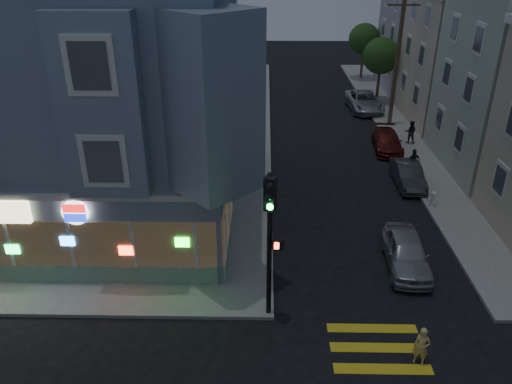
{
  "coord_description": "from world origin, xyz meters",
  "views": [
    {
      "loc": [
        2.62,
        -12.17,
        12.35
      ],
      "look_at": [
        2.26,
        6.5,
        2.99
      ],
      "focal_mm": 35.0,
      "sensor_mm": 36.0,
      "label": 1
    }
  ],
  "objects_px": {
    "utility_pole": "(397,61)",
    "street_tree_far": "(364,39)",
    "pedestrian_a": "(411,132)",
    "fire_hydrant": "(433,198)",
    "street_tree_near": "(381,56)",
    "parked_car_b": "(408,175)",
    "pedestrian_b": "(413,161)",
    "parked_car_c": "(387,141)",
    "parked_car_d": "(364,101)",
    "traffic_signal": "(270,225)",
    "running_child": "(422,346)",
    "parked_car_a": "(406,252)"
  },
  "relations": [
    {
      "from": "street_tree_far",
      "to": "pedestrian_a",
      "type": "height_order",
      "value": "street_tree_far"
    },
    {
      "from": "traffic_signal",
      "to": "street_tree_near",
      "type": "bearing_deg",
      "value": 92.25
    },
    {
      "from": "parked_car_a",
      "to": "parked_car_d",
      "type": "distance_m",
      "value": 22.33
    },
    {
      "from": "parked_car_b",
      "to": "traffic_signal",
      "type": "height_order",
      "value": "traffic_signal"
    },
    {
      "from": "street_tree_near",
      "to": "parked_car_c",
      "type": "xyz_separation_m",
      "value": [
        -1.5,
        -11.12,
        -3.32
      ]
    },
    {
      "from": "parked_car_c",
      "to": "parked_car_d",
      "type": "relative_size",
      "value": 0.8
    },
    {
      "from": "parked_car_b",
      "to": "parked_car_c",
      "type": "xyz_separation_m",
      "value": [
        0.0,
        5.36,
        -0.02
      ]
    },
    {
      "from": "street_tree_far",
      "to": "parked_car_a",
      "type": "relative_size",
      "value": 1.28
    },
    {
      "from": "street_tree_far",
      "to": "running_child",
      "type": "relative_size",
      "value": 3.8
    },
    {
      "from": "street_tree_near",
      "to": "traffic_signal",
      "type": "xyz_separation_m",
      "value": [
        -9.38,
        -27.84,
        0.02
      ]
    },
    {
      "from": "parked_car_b",
      "to": "parked_car_c",
      "type": "bearing_deg",
      "value": 90.61
    },
    {
      "from": "parked_car_c",
      "to": "fire_hydrant",
      "type": "bearing_deg",
      "value": -81.38
    },
    {
      "from": "parked_car_b",
      "to": "street_tree_near",
      "type": "bearing_deg",
      "value": 85.4
    },
    {
      "from": "parked_car_a",
      "to": "running_child",
      "type": "bearing_deg",
      "value": -95.05
    },
    {
      "from": "running_child",
      "to": "traffic_signal",
      "type": "bearing_deg",
      "value": -179.36
    },
    {
      "from": "parked_car_d",
      "to": "parked_car_b",
      "type": "bearing_deg",
      "value": -93.58
    },
    {
      "from": "fire_hydrant",
      "to": "utility_pole",
      "type": "bearing_deg",
      "value": 86.97
    },
    {
      "from": "fire_hydrant",
      "to": "pedestrian_a",
      "type": "bearing_deg",
      "value": 82.87
    },
    {
      "from": "running_child",
      "to": "parked_car_d",
      "type": "bearing_deg",
      "value": 107.69
    },
    {
      "from": "street_tree_near",
      "to": "parked_car_b",
      "type": "relative_size",
      "value": 1.38
    },
    {
      "from": "running_child",
      "to": "pedestrian_a",
      "type": "relative_size",
      "value": 0.9
    },
    {
      "from": "parked_car_a",
      "to": "traffic_signal",
      "type": "xyz_separation_m",
      "value": [
        -5.78,
        -3.35,
        3.25
      ]
    },
    {
      "from": "street_tree_far",
      "to": "fire_hydrant",
      "type": "height_order",
      "value": "street_tree_far"
    },
    {
      "from": "utility_pole",
      "to": "pedestrian_b",
      "type": "relative_size",
      "value": 5.89
    },
    {
      "from": "pedestrian_b",
      "to": "parked_car_c",
      "type": "bearing_deg",
      "value": -105.33
    },
    {
      "from": "pedestrian_a",
      "to": "pedestrian_b",
      "type": "relative_size",
      "value": 1.01
    },
    {
      "from": "utility_pole",
      "to": "parked_car_b",
      "type": "bearing_deg",
      "value": -97.08
    },
    {
      "from": "utility_pole",
      "to": "street_tree_far",
      "type": "height_order",
      "value": "utility_pole"
    },
    {
      "from": "pedestrian_a",
      "to": "fire_hydrant",
      "type": "bearing_deg",
      "value": 96.55
    },
    {
      "from": "parked_car_d",
      "to": "pedestrian_a",
      "type": "bearing_deg",
      "value": -81.12
    },
    {
      "from": "pedestrian_a",
      "to": "traffic_signal",
      "type": "distance_m",
      "value": 20.38
    },
    {
      "from": "parked_car_b",
      "to": "parked_car_a",
      "type": "bearing_deg",
      "value": -104.07
    },
    {
      "from": "pedestrian_a",
      "to": "fire_hydrant",
      "type": "xyz_separation_m",
      "value": [
        -1.14,
        -9.1,
        -0.35
      ]
    },
    {
      "from": "street_tree_near",
      "to": "pedestrian_a",
      "type": "distance_m",
      "value": 10.57
    },
    {
      "from": "running_child",
      "to": "traffic_signal",
      "type": "height_order",
      "value": "traffic_signal"
    },
    {
      "from": "parked_car_a",
      "to": "street_tree_near",
      "type": "bearing_deg",
      "value": 85.68
    },
    {
      "from": "utility_pole",
      "to": "pedestrian_a",
      "type": "xyz_separation_m",
      "value": [
        0.44,
        -4.13,
        -3.87
      ]
    },
    {
      "from": "street_tree_near",
      "to": "pedestrian_a",
      "type": "bearing_deg",
      "value": -88.65
    },
    {
      "from": "utility_pole",
      "to": "parked_car_a",
      "type": "xyz_separation_m",
      "value": [
        -3.4,
        -18.49,
        -4.09
      ]
    },
    {
      "from": "street_tree_near",
      "to": "running_child",
      "type": "height_order",
      "value": "street_tree_near"
    },
    {
      "from": "traffic_signal",
      "to": "parked_car_d",
      "type": "bearing_deg",
      "value": 93.75
    },
    {
      "from": "traffic_signal",
      "to": "fire_hydrant",
      "type": "bearing_deg",
      "value": 66.33
    },
    {
      "from": "fire_hydrant",
      "to": "running_child",
      "type": "bearing_deg",
      "value": -108.44
    },
    {
      "from": "utility_pole",
      "to": "street_tree_near",
      "type": "distance_m",
      "value": 6.06
    },
    {
      "from": "parked_car_b",
      "to": "fire_hydrant",
      "type": "relative_size",
      "value": 4.79
    },
    {
      "from": "running_child",
      "to": "pedestrian_b",
      "type": "xyz_separation_m",
      "value": [
        3.57,
        14.75,
        0.22
      ]
    },
    {
      "from": "parked_car_b",
      "to": "parked_car_d",
      "type": "bearing_deg",
      "value": 90.61
    },
    {
      "from": "utility_pole",
      "to": "traffic_signal",
      "type": "relative_size",
      "value": 1.6
    },
    {
      "from": "street_tree_near",
      "to": "parked_car_c",
      "type": "relative_size",
      "value": 1.25
    },
    {
      "from": "running_child",
      "to": "parked_car_d",
      "type": "xyz_separation_m",
      "value": [
        2.97,
        27.68,
        0.04
      ]
    }
  ]
}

